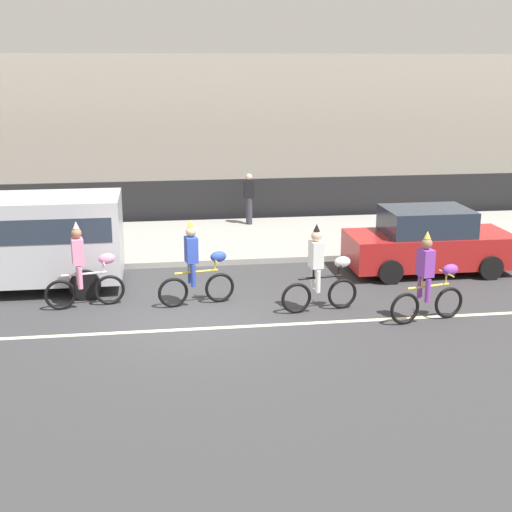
{
  "coord_description": "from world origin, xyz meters",
  "views": [
    {
      "loc": [
        -0.69,
        -13.88,
        5.17
      ],
      "look_at": [
        1.45,
        1.2,
        1.0
      ],
      "focal_mm": 50.0,
      "sensor_mm": 36.0,
      "label": 1
    }
  ],
  "objects": [
    {
      "name": "sidewalk_curb",
      "position": [
        0.0,
        6.5,
        0.07
      ],
      "size": [
        60.0,
        5.0,
        0.15
      ],
      "primitive_type": "cube",
      "color": "#9E9B93",
      "rests_on": "ground"
    },
    {
      "name": "parade_cyclist_purple",
      "position": [
        4.73,
        -0.7,
        0.84
      ],
      "size": [
        1.7,
        0.55,
        1.92
      ],
      "color": "black",
      "rests_on": "ground"
    },
    {
      "name": "parked_van_silver",
      "position": [
        -3.97,
        2.7,
        1.28
      ],
      "size": [
        5.0,
        2.22,
        2.18
      ],
      "color": "silver",
      "rests_on": "ground"
    },
    {
      "name": "parade_cyclist_zebra",
      "position": [
        2.69,
        0.22,
        0.84
      ],
      "size": [
        1.71,
        0.52,
        1.92
      ],
      "color": "black",
      "rests_on": "ground"
    },
    {
      "name": "parade_cyclist_cobalt",
      "position": [
        0.12,
        0.99,
        0.84
      ],
      "size": [
        1.7,
        0.54,
        1.92
      ],
      "color": "black",
      "rests_on": "ground"
    },
    {
      "name": "ground_plane",
      "position": [
        0.0,
        0.0,
        0.0
      ],
      "size": [
        80.0,
        80.0,
        0.0
      ],
      "primitive_type": "plane",
      "color": "#38383A"
    },
    {
      "name": "pedestrian_onlooker",
      "position": [
        2.21,
        8.15,
        1.01
      ],
      "size": [
        0.32,
        0.2,
        1.62
      ],
      "color": "#33333D",
      "rests_on": "sidewalk_curb"
    },
    {
      "name": "fence_line",
      "position": [
        0.0,
        9.4,
        0.7
      ],
      "size": [
        40.0,
        0.08,
        1.4
      ],
      "primitive_type": "cube",
      "color": "black",
      "rests_on": "ground"
    },
    {
      "name": "building_backdrop",
      "position": [
        0.72,
        18.0,
        2.73
      ],
      "size": [
        28.0,
        8.0,
        5.46
      ],
      "primitive_type": "cube",
      "color": "#B2A899",
      "rests_on": "ground"
    },
    {
      "name": "parked_car_red",
      "position": [
        6.04,
        2.72,
        0.78
      ],
      "size": [
        4.1,
        1.92,
        1.64
      ],
      "color": "#AD1E1E",
      "rests_on": "ground"
    },
    {
      "name": "parade_cyclist_pink",
      "position": [
        -2.29,
        1.18,
        0.84
      ],
      "size": [
        1.7,
        0.54,
        1.92
      ],
      "color": "black",
      "rests_on": "ground"
    },
    {
      "name": "road_centre_line",
      "position": [
        0.0,
        -0.5,
        0.0
      ],
      "size": [
        36.0,
        0.14,
        0.01
      ],
      "primitive_type": "cube",
      "color": "beige",
      "rests_on": "ground"
    }
  ]
}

